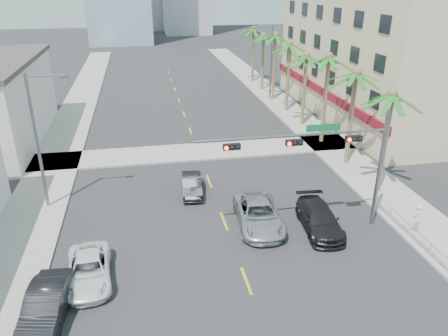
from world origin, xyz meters
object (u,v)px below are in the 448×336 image
at_px(car_lane_left, 192,185).
at_px(pedestrian, 417,218).
at_px(car_parked_mid, 46,305).
at_px(car_lane_center, 259,214).
at_px(traffic_signal_mast, 331,152).
at_px(car_lane_right, 319,219).
at_px(car_parked_far, 89,270).

height_order(car_lane_left, pedestrian, pedestrian).
bearing_deg(pedestrian, car_parked_mid, -24.47).
bearing_deg(pedestrian, car_lane_center, -50.49).
bearing_deg(car_lane_center, pedestrian, -12.16).
bearing_deg(traffic_signal_mast, pedestrian, -15.86).
distance_m(car_parked_mid, car_lane_right, 15.68).
relative_size(traffic_signal_mast, car_lane_right, 2.20).
distance_m(car_lane_left, pedestrian, 14.72).
distance_m(traffic_signal_mast, pedestrian, 6.72).
xyz_separation_m(car_parked_far, pedestrian, (18.77, 0.96, 0.39)).
bearing_deg(car_parked_far, traffic_signal_mast, 6.66).
height_order(car_lane_left, car_lane_right, car_lane_right).
xyz_separation_m(car_parked_mid, car_lane_left, (7.90, 11.22, -0.12)).
height_order(car_lane_center, pedestrian, pedestrian).
bearing_deg(traffic_signal_mast, car_lane_right, 173.82).
relative_size(car_parked_mid, car_parked_far, 0.99).
distance_m(traffic_signal_mast, car_lane_right, 4.34).
xyz_separation_m(traffic_signal_mast, car_lane_center, (-3.78, 1.19, -4.28)).
relative_size(car_lane_left, pedestrian, 2.18).
relative_size(car_lane_left, car_lane_right, 0.77).
relative_size(traffic_signal_mast, car_parked_far, 2.39).
xyz_separation_m(car_parked_far, car_lane_right, (13.30, 2.47, 0.09)).
distance_m(traffic_signal_mast, car_lane_left, 10.63).
bearing_deg(car_lane_left, traffic_signal_mast, -36.47).
relative_size(car_parked_far, pedestrian, 2.62).
bearing_deg(pedestrian, traffic_signal_mast, -49.79).
bearing_deg(car_lane_center, car_parked_mid, -147.60).
relative_size(car_parked_mid, car_lane_right, 0.92).
distance_m(traffic_signal_mast, car_lane_center, 5.84).
relative_size(car_lane_center, car_lane_right, 1.11).
xyz_separation_m(car_lane_center, car_lane_right, (3.50, -1.16, -0.05)).
xyz_separation_m(car_lane_left, car_lane_center, (3.50, -5.16, 0.14)).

